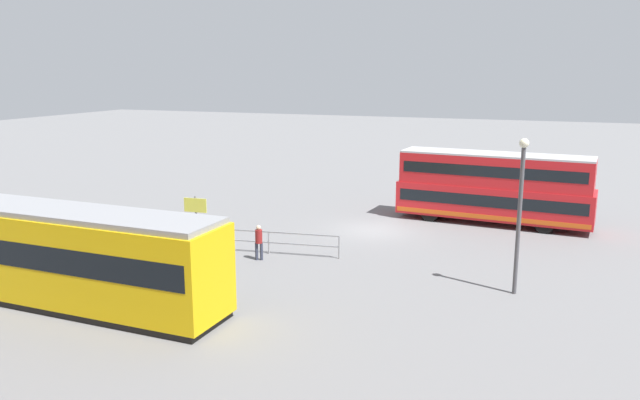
% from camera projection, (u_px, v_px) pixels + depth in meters
% --- Properties ---
extents(ground_plane, '(160.00, 160.00, 0.00)m').
position_uv_depth(ground_plane, '(374.00, 230.00, 33.32)').
color(ground_plane, slate).
extents(double_decker_bus, '(10.70, 3.27, 3.94)m').
position_uv_depth(double_decker_bus, '(494.00, 188.00, 34.45)').
color(double_decker_bus, red).
rests_on(double_decker_bus, ground).
extents(tram_yellow, '(12.91, 2.99, 3.58)m').
position_uv_depth(tram_yellow, '(63.00, 255.00, 22.57)').
color(tram_yellow, '#E5B70C').
rests_on(tram_yellow, ground).
extents(pedestrian_near_railing, '(0.41, 0.41, 1.62)m').
position_uv_depth(pedestrian_near_railing, '(259.00, 240.00, 27.94)').
color(pedestrian_near_railing, '#33384C').
rests_on(pedestrian_near_railing, ground).
extents(pedestrian_railing, '(6.72, 0.96, 1.08)m').
position_uv_depth(pedestrian_railing, '(269.00, 239.00, 28.94)').
color(pedestrian_railing, gray).
rests_on(pedestrian_railing, ground).
extents(info_sign, '(1.18, 0.16, 2.46)m').
position_uv_depth(info_sign, '(196.00, 211.00, 30.11)').
color(info_sign, slate).
rests_on(info_sign, ground).
extents(street_lamp, '(0.36, 0.36, 5.98)m').
position_uv_depth(street_lamp, '(520.00, 203.00, 23.19)').
color(street_lamp, '#4C4C51').
rests_on(street_lamp, ground).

